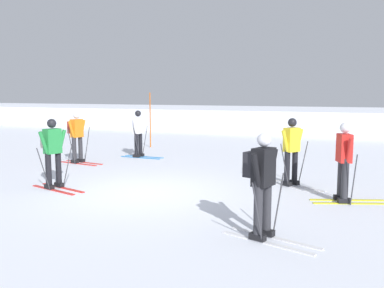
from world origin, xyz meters
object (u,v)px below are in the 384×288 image
skier_red (344,160)px  skier_black (262,180)px  skier_green (52,150)px  skier_white (138,132)px  skier_yellow (292,150)px  skier_orange (76,135)px  trail_marker_pole (150,120)px

skier_red → skier_black: bearing=-110.5°
skier_green → skier_black: 5.73m
skier_white → skier_black: bearing=-47.3°
skier_yellow → skier_black: bearing=-87.0°
skier_white → skier_yellow: size_ratio=1.00×
skier_white → skier_black: 9.05m
skier_red → skier_orange: bearing=167.5°
skier_red → skier_white: (-7.22, 3.77, -0.00)m
skier_green → skier_white: bearing=96.7°
skier_white → skier_black: size_ratio=1.00×
skier_yellow → skier_white: bearing=156.3°
skier_black → trail_marker_pole: trail_marker_pole is taller
skier_red → skier_white: 8.14m
skier_yellow → trail_marker_pole: size_ratio=0.73×
skier_red → skier_orange: 8.70m
skier_black → trail_marker_pole: (-7.10, 9.30, 0.22)m
skier_black → trail_marker_pole: bearing=127.4°
skier_white → skier_yellow: bearing=-23.7°
skier_red → skier_green: bearing=-168.1°
skier_white → trail_marker_pole: trail_marker_pole is taller
skier_orange → trail_marker_pole: bearing=86.1°
skier_green → skier_orange: same height
skier_red → skier_orange: (-8.49, 1.88, 0.04)m
skier_red → skier_white: size_ratio=1.00×
skier_green → skier_red: same height
skier_white → skier_yellow: same height
skier_orange → trail_marker_pole: trail_marker_pole is taller
skier_yellow → skier_orange: bearing=174.4°
skier_green → trail_marker_pole: (-1.57, 7.81, 0.22)m
skier_white → skier_orange: bearing=-124.0°
skier_red → skier_yellow: bearing=137.8°
skier_red → skier_black: same height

